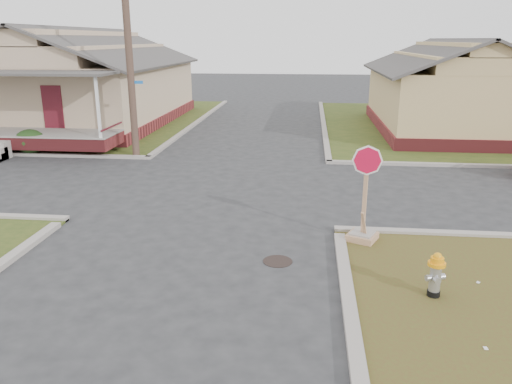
# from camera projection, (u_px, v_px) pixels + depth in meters

# --- Properties ---
(ground) EXTENTS (120.00, 120.00, 0.00)m
(ground) POSITION_uv_depth(u_px,v_px,m) (184.00, 248.00, 11.52)
(ground) COLOR #2A2A2C
(ground) RESTS_ON ground
(verge_far_left) EXTENTS (19.00, 19.00, 0.05)m
(verge_far_left) POSITION_uv_depth(u_px,v_px,m) (45.00, 119.00, 29.93)
(verge_far_left) COLOR #304418
(verge_far_left) RESTS_ON ground
(curbs) EXTENTS (80.00, 40.00, 0.12)m
(curbs) POSITION_uv_depth(u_px,v_px,m) (221.00, 187.00, 16.27)
(curbs) COLOR #9C948D
(curbs) RESTS_ON ground
(manhole) EXTENTS (0.64, 0.64, 0.01)m
(manhole) POSITION_uv_depth(u_px,v_px,m) (278.00, 261.00, 10.82)
(manhole) COLOR black
(manhole) RESTS_ON ground
(corner_house) EXTENTS (10.10, 15.50, 5.30)m
(corner_house) POSITION_uv_depth(u_px,v_px,m) (79.00, 83.00, 27.72)
(corner_house) COLOR maroon
(corner_house) RESTS_ON ground
(side_house_yellow) EXTENTS (7.60, 11.60, 4.70)m
(side_house_yellow) POSITION_uv_depth(u_px,v_px,m) (451.00, 89.00, 25.54)
(side_house_yellow) COLOR maroon
(side_house_yellow) RESTS_ON ground
(utility_pole) EXTENTS (1.80, 0.28, 9.00)m
(utility_pole) POSITION_uv_depth(u_px,v_px,m) (128.00, 38.00, 19.03)
(utility_pole) COLOR #473029
(utility_pole) RESTS_ON ground
(fire_hydrant) EXTENTS (0.32, 0.32, 0.87)m
(fire_hydrant) POSITION_uv_depth(u_px,v_px,m) (436.00, 272.00, 9.14)
(fire_hydrant) COLOR black
(fire_hydrant) RESTS_ON ground
(stop_sign) EXTENTS (0.65, 0.63, 2.29)m
(stop_sign) POSITION_uv_depth(u_px,v_px,m) (363.00, 220.00, 11.72)
(stop_sign) COLOR tan
(stop_sign) RESTS_ON ground
(hedge_right) EXTENTS (1.37, 1.12, 1.04)m
(hedge_right) POSITION_uv_depth(u_px,v_px,m) (30.00, 141.00, 20.61)
(hedge_right) COLOR #1A3513
(hedge_right) RESTS_ON verge_far_left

